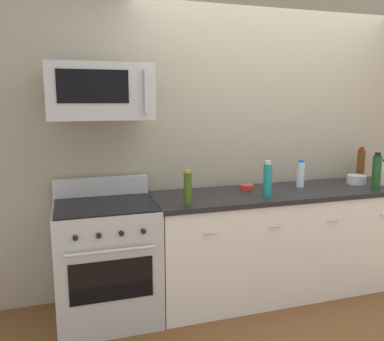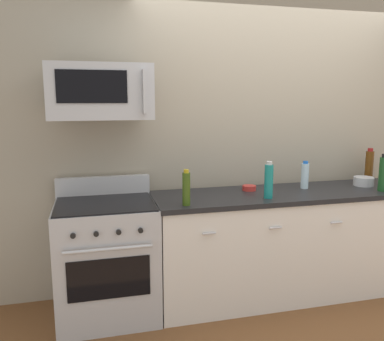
{
  "view_description": "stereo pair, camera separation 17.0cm",
  "coord_description": "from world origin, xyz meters",
  "px_view_note": "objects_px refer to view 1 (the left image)",
  "views": [
    {
      "loc": [
        -1.77,
        -2.97,
        1.69
      ],
      "look_at": [
        -0.86,
        -0.05,
        1.15
      ],
      "focal_mm": 37.29,
      "sensor_mm": 36.0,
      "label": 1
    },
    {
      "loc": [
        -1.61,
        -3.01,
        1.69
      ],
      "look_at": [
        -0.86,
        -0.05,
        1.15
      ],
      "focal_mm": 37.29,
      "sensor_mm": 36.0,
      "label": 2
    }
  ],
  "objects_px": {
    "bottle_sparkling_teal": "(268,180)",
    "bottle_olive_oil": "(188,188)",
    "bowl_steel_prep": "(356,179)",
    "bottle_wine_green": "(377,172)",
    "bottle_soy_sauce_dark": "(384,173)",
    "bottle_wine_amber": "(361,164)",
    "range_oven": "(107,260)",
    "bowl_red_small": "(247,187)",
    "bottle_vinegar_white": "(384,173)",
    "bottle_water_clear": "(301,174)",
    "microwave": "(100,92)"
  },
  "relations": [
    {
      "from": "bottle_wine_amber",
      "to": "bottle_sparkling_teal",
      "type": "relative_size",
      "value": 1.08
    },
    {
      "from": "microwave",
      "to": "bowl_steel_prep",
      "type": "relative_size",
      "value": 4.21
    },
    {
      "from": "range_oven",
      "to": "bottle_wine_amber",
      "type": "xyz_separation_m",
      "value": [
        2.49,
        0.21,
        0.6
      ]
    },
    {
      "from": "bottle_wine_amber",
      "to": "bottle_soy_sauce_dark",
      "type": "height_order",
      "value": "bottle_wine_amber"
    },
    {
      "from": "bowl_steel_prep",
      "to": "bottle_sparkling_teal",
      "type": "bearing_deg",
      "value": -168.19
    },
    {
      "from": "range_oven",
      "to": "bottle_soy_sauce_dark",
      "type": "relative_size",
      "value": 5.16
    },
    {
      "from": "bottle_soy_sauce_dark",
      "to": "bottle_wine_amber",
      "type": "bearing_deg",
      "value": 104.27
    },
    {
      "from": "bottle_sparkling_teal",
      "to": "bottle_olive_oil",
      "type": "xyz_separation_m",
      "value": [
        -0.68,
        -0.05,
        -0.01
      ]
    },
    {
      "from": "bottle_olive_oil",
      "to": "bottle_soy_sauce_dark",
      "type": "height_order",
      "value": "bottle_olive_oil"
    },
    {
      "from": "bottle_olive_oil",
      "to": "bottle_soy_sauce_dark",
      "type": "xyz_separation_m",
      "value": [
        1.97,
        0.19,
        -0.03
      ]
    },
    {
      "from": "bottle_water_clear",
      "to": "bottle_sparkling_teal",
      "type": "height_order",
      "value": "bottle_sparkling_teal"
    },
    {
      "from": "range_oven",
      "to": "bottle_wine_green",
      "type": "xyz_separation_m",
      "value": [
        2.33,
        -0.18,
        0.6
      ]
    },
    {
      "from": "bottle_sparkling_teal",
      "to": "bottle_soy_sauce_dark",
      "type": "relative_size",
      "value": 1.43
    },
    {
      "from": "range_oven",
      "to": "bowl_steel_prep",
      "type": "bearing_deg",
      "value": 1.2
    },
    {
      "from": "bottle_wine_amber",
      "to": "bottle_wine_green",
      "type": "bearing_deg",
      "value": -112.46
    },
    {
      "from": "range_oven",
      "to": "bowl_steel_prep",
      "type": "distance_m",
      "value": 2.37
    },
    {
      "from": "bottle_sparkling_teal",
      "to": "bottle_olive_oil",
      "type": "relative_size",
      "value": 1.1
    },
    {
      "from": "bottle_wine_green",
      "to": "bowl_steel_prep",
      "type": "distance_m",
      "value": 0.25
    },
    {
      "from": "bottle_wine_green",
      "to": "range_oven",
      "type": "bearing_deg",
      "value": 175.64
    },
    {
      "from": "bottle_sparkling_teal",
      "to": "bowl_steel_prep",
      "type": "bearing_deg",
      "value": 11.81
    },
    {
      "from": "bowl_red_small",
      "to": "bottle_wine_amber",
      "type": "bearing_deg",
      "value": 3.96
    },
    {
      "from": "bowl_red_small",
      "to": "bowl_steel_prep",
      "type": "relative_size",
      "value": 0.67
    },
    {
      "from": "bottle_wine_green",
      "to": "bowl_steel_prep",
      "type": "xyz_separation_m",
      "value": [
        -0.01,
        0.23,
        -0.11
      ]
    },
    {
      "from": "bottle_wine_amber",
      "to": "bottle_olive_oil",
      "type": "height_order",
      "value": "bottle_wine_amber"
    },
    {
      "from": "bottle_sparkling_teal",
      "to": "bottle_water_clear",
      "type": "bearing_deg",
      "value": 28.2
    },
    {
      "from": "microwave",
      "to": "bottle_vinegar_white",
      "type": "relative_size",
      "value": 3.1
    },
    {
      "from": "bottle_wine_amber",
      "to": "bottle_vinegar_white",
      "type": "relative_size",
      "value": 1.33
    },
    {
      "from": "bottle_soy_sauce_dark",
      "to": "bowl_red_small",
      "type": "distance_m",
      "value": 1.33
    },
    {
      "from": "bottle_water_clear",
      "to": "bowl_red_small",
      "type": "distance_m",
      "value": 0.51
    },
    {
      "from": "bottle_wine_green",
      "to": "bottle_sparkling_teal",
      "type": "bearing_deg",
      "value": 179.57
    },
    {
      "from": "bottle_sparkling_teal",
      "to": "bowl_red_small",
      "type": "height_order",
      "value": "bottle_sparkling_teal"
    },
    {
      "from": "bowl_red_small",
      "to": "bottle_vinegar_white",
      "type": "bearing_deg",
      "value": -9.39
    },
    {
      "from": "bowl_steel_prep",
      "to": "bottle_wine_green",
      "type": "bearing_deg",
      "value": -86.34
    },
    {
      "from": "bottle_wine_green",
      "to": "bowl_red_small",
      "type": "height_order",
      "value": "bottle_wine_green"
    },
    {
      "from": "range_oven",
      "to": "bottle_soy_sauce_dark",
      "type": "xyz_separation_m",
      "value": [
        2.55,
        -0.03,
        0.55
      ]
    },
    {
      "from": "bottle_olive_oil",
      "to": "bottle_soy_sauce_dark",
      "type": "distance_m",
      "value": 1.98
    },
    {
      "from": "bottle_olive_oil",
      "to": "bowl_red_small",
      "type": "height_order",
      "value": "bottle_olive_oil"
    },
    {
      "from": "range_oven",
      "to": "bottle_water_clear",
      "type": "bearing_deg",
      "value": 2.58
    },
    {
      "from": "range_oven",
      "to": "bottle_sparkling_teal",
      "type": "xyz_separation_m",
      "value": [
        1.27,
        -0.17,
        0.59
      ]
    },
    {
      "from": "bottle_olive_oil",
      "to": "bowl_red_small",
      "type": "xyz_separation_m",
      "value": [
        0.64,
        0.35,
        -0.11
      ]
    },
    {
      "from": "bottle_sparkling_teal",
      "to": "bowl_red_small",
      "type": "relative_size",
      "value": 2.51
    },
    {
      "from": "bottle_water_clear",
      "to": "bottle_wine_green",
      "type": "bearing_deg",
      "value": -23.17
    },
    {
      "from": "bottle_vinegar_white",
      "to": "bottle_wine_green",
      "type": "relative_size",
      "value": 0.75
    },
    {
      "from": "bottle_vinegar_white",
      "to": "bottle_water_clear",
      "type": "height_order",
      "value": "bottle_water_clear"
    },
    {
      "from": "bottle_wine_amber",
      "to": "bottle_water_clear",
      "type": "distance_m",
      "value": 0.77
    },
    {
      "from": "bowl_red_small",
      "to": "range_oven",
      "type": "bearing_deg",
      "value": -174.19
    },
    {
      "from": "bottle_soy_sauce_dark",
      "to": "bowl_steel_prep",
      "type": "distance_m",
      "value": 0.26
    },
    {
      "from": "bottle_olive_oil",
      "to": "bowl_red_small",
      "type": "bearing_deg",
      "value": 28.46
    },
    {
      "from": "microwave",
      "to": "bowl_steel_prep",
      "type": "xyz_separation_m",
      "value": [
        2.31,
        0.0,
        -0.79
      ]
    },
    {
      "from": "bottle_water_clear",
      "to": "bottle_olive_oil",
      "type": "height_order",
      "value": "bottle_olive_oil"
    }
  ]
}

